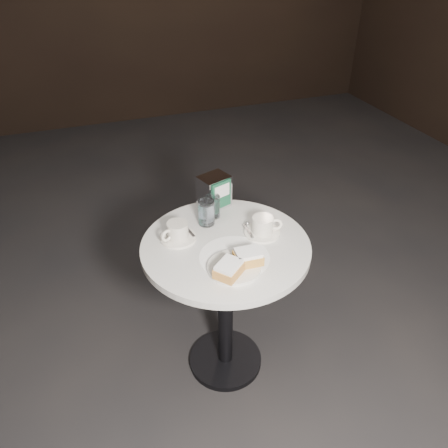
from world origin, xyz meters
TOP-DOWN VIEW (x-y plane):
  - ground at (0.00, 0.00)m, footprint 7.00×7.00m
  - cafe_table at (0.00, 0.00)m, footprint 0.70×0.70m
  - sugar_spill at (0.00, -0.09)m, footprint 0.37×0.37m
  - beignet_plate at (-0.02, -0.17)m, footprint 0.27×0.27m
  - coffee_cup_left at (-0.18, 0.10)m, footprint 0.20×0.20m
  - coffee_cup_right at (0.17, 0.02)m, footprint 0.19×0.19m
  - water_glass_left at (-0.03, 0.17)m, footprint 0.08×0.08m
  - water_glass_right at (0.02, 0.21)m, footprint 0.08×0.08m
  - napkin_dispenser at (0.05, 0.30)m, footprint 0.16×0.14m

SIDE VIEW (x-z plane):
  - ground at x=0.00m, z-range 0.00..0.00m
  - cafe_table at x=0.00m, z-range 0.17..0.92m
  - sugar_spill at x=0.00m, z-range 0.74..0.75m
  - beignet_plate at x=-0.02m, z-range 0.74..0.81m
  - coffee_cup_left at x=-0.18m, z-range 0.74..0.82m
  - coffee_cup_right at x=0.17m, z-range 0.74..0.82m
  - water_glass_right at x=0.02m, z-range 0.74..0.85m
  - water_glass_left at x=-0.03m, z-range 0.74..0.86m
  - napkin_dispenser at x=0.05m, z-range 0.75..0.90m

